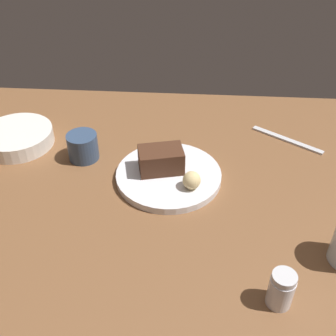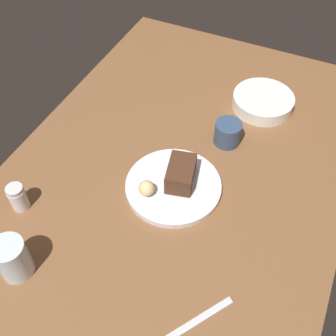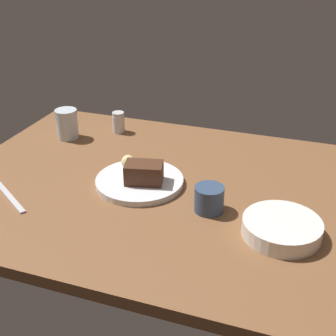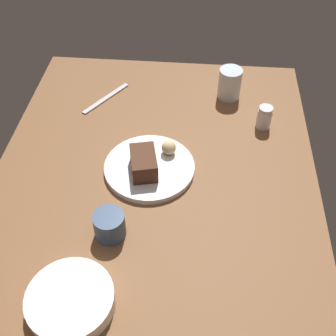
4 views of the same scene
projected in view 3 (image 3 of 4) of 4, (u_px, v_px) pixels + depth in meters
The scene contains 9 objects.
dining_table at pixel (171, 191), 121.32cm from camera, with size 120.00×84.00×3.00cm, color brown.
dessert_plate at pixel (140, 181), 121.43cm from camera, with size 23.59×23.59×1.64cm, color silver.
chocolate_cake_slice at pixel (144, 173), 118.33cm from camera, with size 9.74×6.27×5.35cm, color #472819.
bread_roll at pixel (128, 162), 125.50cm from camera, with size 3.88×3.88×3.88cm, color #DBC184.
salt_shaker at pixel (118, 122), 151.68cm from camera, with size 4.17×4.17×6.98cm.
water_glass at pixel (67, 124), 146.78cm from camera, with size 7.02×7.02×9.65cm, color silver.
side_bowl at pixel (282, 228), 100.51cm from camera, with size 17.62×17.62×3.82cm, color white.
coffee_cup at pixel (209, 199), 108.92cm from camera, with size 7.16×7.16×6.44cm, color #334766.
butter_knife at pixel (9, 196), 115.73cm from camera, with size 19.00×1.40×0.50cm, color silver.
Camera 3 is at (-33.27, 99.03, 63.51)cm, focal length 48.47 mm.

